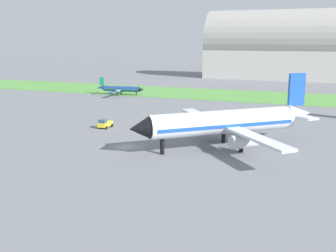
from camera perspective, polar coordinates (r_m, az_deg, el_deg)
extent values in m
plane|color=slate|center=(73.16, -5.73, -2.84)|extent=(600.00, 600.00, 0.00)
cube|color=#549342|center=(140.45, 7.97, 4.21)|extent=(360.00, 28.00, 0.08)
cylinder|color=navy|center=(139.95, -6.40, 5.08)|extent=(12.68, 3.01, 1.74)
cone|color=black|center=(137.49, -3.69, 5.00)|extent=(1.91, 1.88, 1.71)
cone|color=navy|center=(142.84, -9.14, 5.23)|extent=(2.59, 1.81, 1.57)
cube|color=#198C4C|center=(139.97, -6.40, 5.02)|extent=(11.98, 2.97, 0.24)
cube|color=navy|center=(144.54, -5.81, 5.18)|extent=(2.19, 9.67, 0.17)
cube|color=navy|center=(135.72, -7.29, 4.71)|extent=(2.19, 9.67, 0.17)
cylinder|color=#B7BABF|center=(142.76, -5.88, 5.10)|extent=(1.45, 0.70, 0.56)
cylinder|color=#B7BABF|center=(137.12, -6.82, 4.80)|extent=(1.45, 0.70, 0.56)
cube|color=#198C4C|center=(142.47, -9.03, 6.04)|extent=(1.58, 0.37, 2.79)
cube|color=navy|center=(143.80, -8.80, 5.26)|extent=(1.29, 2.54, 0.14)
cube|color=navy|center=(141.59, -9.21, 5.15)|extent=(1.29, 2.54, 0.14)
cylinder|color=black|center=(138.26, -4.37, 4.41)|extent=(0.31, 0.31, 1.22)
cylinder|color=black|center=(142.05, -6.45, 4.57)|extent=(0.31, 0.31, 1.22)
cylinder|color=black|center=(138.88, -6.99, 4.39)|extent=(0.31, 0.31, 1.22)
cylinder|color=silver|center=(71.50, 7.53, 0.54)|extent=(22.33, 20.60, 4.03)
cone|color=black|center=(66.06, -3.80, -0.33)|extent=(5.36, 5.39, 3.95)
cone|color=silver|center=(79.66, 17.40, 1.62)|extent=(6.24, 6.12, 3.63)
cube|color=#19479E|center=(71.56, 7.53, 0.30)|extent=(21.30, 19.68, 0.56)
cube|color=silver|center=(64.56, 11.72, -1.48)|extent=(13.64, 14.81, 0.40)
cube|color=silver|center=(79.67, 5.06, 1.24)|extent=(13.64, 14.81, 0.40)
cylinder|color=#B7BABF|center=(67.52, 10.25, -2.09)|extent=(4.75, 4.58, 2.22)
cylinder|color=#B7BABF|center=(77.16, 6.04, -0.22)|extent=(4.75, 4.58, 2.22)
cube|color=#19479E|center=(78.59, 17.17, 4.78)|extent=(2.78, 2.56, 5.86)
cube|color=silver|center=(77.25, 18.11, 1.20)|extent=(5.06, 5.29, 0.32)
cube|color=silver|center=(81.26, 15.89, 1.84)|extent=(5.06, 5.29, 0.32)
cylinder|color=black|center=(67.92, -0.79, -2.82)|extent=(0.73, 0.73, 2.56)
cylinder|color=black|center=(70.40, 9.98, -2.47)|extent=(0.73, 0.73, 2.56)
cylinder|color=black|center=(75.77, 7.58, -1.37)|extent=(0.73, 0.73, 2.56)
cube|color=yellow|center=(89.00, -8.58, 0.27)|extent=(1.90, 3.65, 0.90)
cube|color=#334C60|center=(87.98, -8.90, 0.65)|extent=(1.55, 1.34, 0.70)
cylinder|color=black|center=(87.59, -8.44, -0.22)|extent=(0.27, 0.71, 0.70)
cylinder|color=black|center=(88.45, -9.47, -0.13)|extent=(0.27, 0.71, 0.70)
cylinder|color=black|center=(89.76, -7.68, 0.10)|extent=(0.27, 0.71, 0.70)
cylinder|color=black|center=(90.60, -8.69, 0.18)|extent=(0.27, 0.71, 0.70)
cube|color=#BCB7B2|center=(203.21, 14.44, 8.57)|extent=(63.59, 23.74, 16.10)
cylinder|color=gray|center=(202.94, 14.59, 11.51)|extent=(62.32, 26.11, 26.11)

